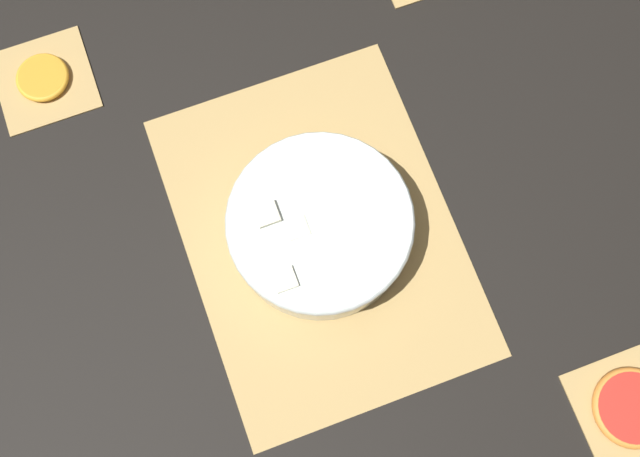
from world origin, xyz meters
The scene contains 7 objects.
ground_plane centered at (0.00, 0.00, 0.00)m, with size 6.00×6.00×0.00m, color black.
bamboo_mat_center centered at (0.00, 0.00, 0.00)m, with size 0.49×0.36×0.01m.
coaster_mat_near_left centered at (-0.36, -0.30, 0.00)m, with size 0.14×0.14×0.01m.
coaster_mat_far_right centered at (0.36, 0.30, 0.00)m, with size 0.14×0.14×0.01m.
fruit_salad_bowl centered at (0.00, 0.00, 0.05)m, with size 0.25×0.25×0.08m.
orange_slice_whole centered at (-0.36, -0.30, 0.01)m, with size 0.08×0.08×0.01m.
grapefruit_slice centered at (0.36, 0.30, 0.01)m, with size 0.10×0.10×0.01m.
Camera 1 is at (0.24, -0.09, 1.00)m, focal length 42.00 mm.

